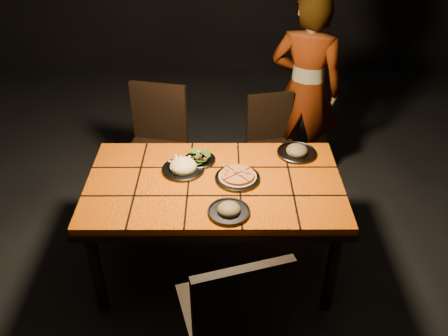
{
  "coord_description": "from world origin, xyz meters",
  "views": [
    {
      "loc": [
        0.05,
        -2.39,
        2.51
      ],
      "look_at": [
        0.06,
        0.04,
        0.82
      ],
      "focal_mm": 38.0,
      "sensor_mm": 36.0,
      "label": 1
    }
  ],
  "objects_px": {
    "chair_near": "(234,314)",
    "chair_far_left": "(157,138)",
    "dining_table": "(214,191)",
    "diner": "(306,90)",
    "plate_pizza": "(238,177)",
    "plate_pasta": "(183,167)",
    "chair_far_right": "(272,138)"
  },
  "relations": [
    {
      "from": "chair_near",
      "to": "plate_pizza",
      "type": "distance_m",
      "value": 0.93
    },
    {
      "from": "diner",
      "to": "plate_pizza",
      "type": "distance_m",
      "value": 1.3
    },
    {
      "from": "chair_near",
      "to": "plate_pasta",
      "type": "relative_size",
      "value": 3.71
    },
    {
      "from": "chair_near",
      "to": "diner",
      "type": "bearing_deg",
      "value": -123.27
    },
    {
      "from": "chair_far_left",
      "to": "plate_pasta",
      "type": "xyz_separation_m",
      "value": [
        0.27,
        -0.71,
        0.21
      ]
    },
    {
      "from": "dining_table",
      "to": "diner",
      "type": "xyz_separation_m",
      "value": [
        0.74,
        1.17,
        0.15
      ]
    },
    {
      "from": "chair_near",
      "to": "chair_far_left",
      "type": "distance_m",
      "value": 1.81
    },
    {
      "from": "diner",
      "to": "plate_pasta",
      "type": "height_order",
      "value": "diner"
    },
    {
      "from": "chair_near",
      "to": "chair_far_right",
      "type": "relative_size",
      "value": 1.22
    },
    {
      "from": "chair_far_left",
      "to": "plate_pasta",
      "type": "relative_size",
      "value": 3.54
    },
    {
      "from": "dining_table",
      "to": "plate_pasta",
      "type": "xyz_separation_m",
      "value": [
        -0.2,
        0.12,
        0.1
      ]
    },
    {
      "from": "chair_far_left",
      "to": "plate_pizza",
      "type": "height_order",
      "value": "chair_far_left"
    },
    {
      "from": "dining_table",
      "to": "chair_far_left",
      "type": "height_order",
      "value": "chair_far_left"
    },
    {
      "from": "dining_table",
      "to": "chair_far_right",
      "type": "distance_m",
      "value": 1.08
    },
    {
      "from": "chair_near",
      "to": "chair_far_left",
      "type": "relative_size",
      "value": 1.05
    },
    {
      "from": "plate_pizza",
      "to": "chair_far_right",
      "type": "bearing_deg",
      "value": 71.66
    },
    {
      "from": "chair_far_right",
      "to": "chair_far_left",
      "type": "bearing_deg",
      "value": 177.03
    },
    {
      "from": "plate_pizza",
      "to": "plate_pasta",
      "type": "distance_m",
      "value": 0.36
    },
    {
      "from": "chair_far_right",
      "to": "plate_pizza",
      "type": "distance_m",
      "value": 1.03
    },
    {
      "from": "diner",
      "to": "chair_far_right",
      "type": "bearing_deg",
      "value": 55.92
    },
    {
      "from": "chair_far_left",
      "to": "chair_far_right",
      "type": "relative_size",
      "value": 1.17
    },
    {
      "from": "chair_far_right",
      "to": "plate_pizza",
      "type": "xyz_separation_m",
      "value": [
        -0.31,
        -0.94,
        0.28
      ]
    },
    {
      "from": "chair_far_left",
      "to": "plate_pizza",
      "type": "relative_size",
      "value": 2.93
    },
    {
      "from": "chair_near",
      "to": "chair_far_left",
      "type": "xyz_separation_m",
      "value": [
        -0.58,
        1.72,
        -0.03
      ]
    },
    {
      "from": "plate_pizza",
      "to": "chair_far_left",
      "type": "bearing_deg",
      "value": 127.3
    },
    {
      "from": "plate_pasta",
      "to": "chair_far_right",
      "type": "bearing_deg",
      "value": 51.86
    },
    {
      "from": "dining_table",
      "to": "diner",
      "type": "distance_m",
      "value": 1.39
    },
    {
      "from": "chair_near",
      "to": "chair_far_left",
      "type": "bearing_deg",
      "value": -87.74
    },
    {
      "from": "diner",
      "to": "plate_pizza",
      "type": "xyz_separation_m",
      "value": [
        -0.59,
        -1.16,
        -0.05
      ]
    },
    {
      "from": "dining_table",
      "to": "chair_near",
      "type": "bearing_deg",
      "value": -83.0
    },
    {
      "from": "chair_far_right",
      "to": "plate_pasta",
      "type": "distance_m",
      "value": 1.11
    },
    {
      "from": "plate_pizza",
      "to": "dining_table",
      "type": "bearing_deg",
      "value": -173.2
    }
  ]
}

